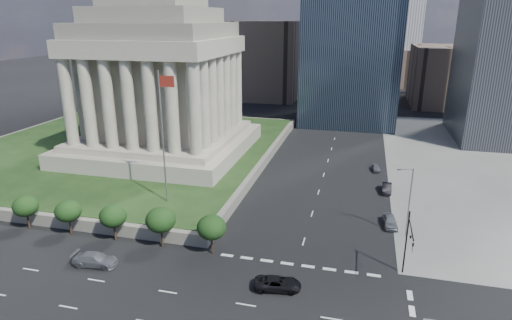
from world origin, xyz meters
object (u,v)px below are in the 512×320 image
(pickup_truck, at_px, (278,283))
(parked_sedan_near, at_px, (390,221))
(suv_grey, at_px, (95,260))
(parked_sedan_far, at_px, (376,168))
(parked_sedan_mid, at_px, (387,188))
(war_memorial, at_px, (158,58))
(flagpole, at_px, (163,131))
(traffic_signal_ne, at_px, (408,240))
(street_lamp_north, at_px, (408,199))

(pickup_truck, relative_size, parked_sedan_near, 1.15)
(suv_grey, height_order, parked_sedan_far, suv_grey)
(parked_sedan_mid, height_order, parked_sedan_far, parked_sedan_mid)
(war_memorial, distance_m, flagpole, 28.16)
(flagpole, xyz_separation_m, traffic_signal_ne, (34.33, -10.30, -7.86))
(traffic_signal_ne, height_order, parked_sedan_near, traffic_signal_ne)
(street_lamp_north, bearing_deg, parked_sedan_near, 124.13)
(war_memorial, xyz_separation_m, parked_sedan_far, (43.79, 3.95, -20.78))
(flagpole, distance_m, parked_sedan_near, 35.73)
(traffic_signal_ne, bearing_deg, war_memorial, 143.58)
(flagpole, bearing_deg, war_memorial, 116.89)
(parked_sedan_mid, distance_m, parked_sedan_far, 11.11)
(parked_sedan_near, bearing_deg, flagpole, -179.50)
(suv_grey, distance_m, parked_sedan_far, 55.55)
(pickup_truck, height_order, parked_sedan_far, pickup_truck)
(flagpole, bearing_deg, parked_sedan_near, 6.33)
(parked_sedan_mid, bearing_deg, pickup_truck, -109.51)
(parked_sedan_far, bearing_deg, war_memorial, 176.06)
(parked_sedan_near, bearing_deg, pickup_truck, -129.57)
(war_memorial, height_order, pickup_truck, war_memorial)
(pickup_truck, bearing_deg, traffic_signal_ne, -78.81)
(flagpole, distance_m, parked_sedan_mid, 39.40)
(war_memorial, xyz_separation_m, suv_grey, (10.07, -40.20, -20.59))
(suv_grey, xyz_separation_m, parked_sedan_far, (33.72, 44.15, -0.18))
(traffic_signal_ne, height_order, pickup_truck, traffic_signal_ne)
(traffic_signal_ne, bearing_deg, pickup_truck, -159.51)
(war_memorial, height_order, street_lamp_north, war_memorial)
(parked_sedan_near, bearing_deg, war_memorial, 150.12)
(traffic_signal_ne, xyz_separation_m, suv_grey, (-36.43, -5.90, -4.44))
(street_lamp_north, xyz_separation_m, parked_sedan_mid, (-1.83, 15.97, -4.93))
(war_memorial, distance_m, street_lamp_north, 54.92)
(parked_sedan_near, distance_m, parked_sedan_far, 24.31)
(street_lamp_north, distance_m, pickup_truck, 22.56)
(pickup_truck, bearing_deg, parked_sedan_far, -23.63)
(pickup_truck, bearing_deg, suv_grey, 82.58)
(suv_grey, bearing_deg, war_memorial, 8.19)
(traffic_signal_ne, distance_m, suv_grey, 37.17)
(pickup_truck, bearing_deg, parked_sedan_near, -43.04)
(war_memorial, height_order, parked_sedan_far, war_memorial)
(suv_grey, bearing_deg, parked_sedan_far, -43.24)
(flagpole, distance_m, traffic_signal_ne, 36.69)
(traffic_signal_ne, height_order, street_lamp_north, street_lamp_north)
(flagpole, distance_m, suv_grey, 20.46)
(suv_grey, xyz_separation_m, parked_sedan_mid, (35.43, 33.18, -0.07))
(street_lamp_north, relative_size, parked_sedan_mid, 2.24)
(traffic_signal_ne, bearing_deg, street_lamp_north, 85.81)
(pickup_truck, relative_size, parked_sedan_far, 1.44)
(street_lamp_north, bearing_deg, traffic_signal_ne, -94.19)
(flagpole, relative_size, parked_sedan_near, 4.37)
(parked_sedan_far, bearing_deg, traffic_signal_ne, -95.03)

